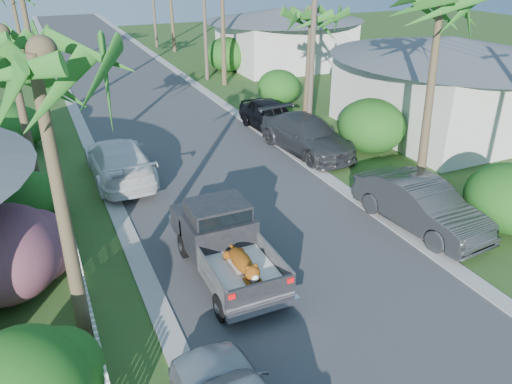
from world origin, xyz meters
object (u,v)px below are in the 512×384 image
pickup_truck (222,238)px  palm_l_a (32,55)px  house_right_far (284,39)px  palm_r_b (311,12)px  parked_car_rn (420,205)px  utility_pole_c (205,14)px  utility_pole_b (312,49)px  palm_l_b (6,33)px  parked_car_rf (271,116)px  parked_car_lf (119,160)px  house_right_near (445,89)px  parked_car_rm (306,135)px

pickup_truck → palm_l_a: 7.46m
pickup_truck → house_right_far: 29.37m
palm_r_b → parked_car_rn: bearing=-98.5°
palm_l_a → utility_pole_c: size_ratio=0.91×
utility_pole_b → palm_l_b: bearing=-175.4°
parked_car_rf → parked_car_lf: bearing=-163.1°
palm_r_b → palm_l_a: bearing=-136.8°
parked_car_rn → parked_car_lf: size_ratio=0.89×
house_right_far → utility_pole_c: 8.06m
house_right_far → palm_l_b: bearing=-137.7°
pickup_truck → parked_car_rf: bearing=57.6°
parked_car_rf → parked_car_lf: (-8.40, -2.91, 0.02)m
pickup_truck → house_right_near: 16.71m
parked_car_lf → parked_car_rf: bearing=-161.0°
utility_pole_b → utility_pole_c: same height
parked_car_rf → palm_l_a: (-11.00, -12.52, 6.12)m
parked_car_lf → utility_pole_c: size_ratio=0.63×
parked_car_rm → palm_l_a: palm_l_a is taller
palm_l_b → house_right_far: size_ratio=0.82×
parked_car_lf → house_right_far: bearing=-133.8°
pickup_truck → parked_car_rn: pickup_truck is taller
pickup_truck → parked_car_rf: 12.71m
parked_car_rn → parked_car_rf: parked_car_rn is taller
parked_car_rm → parked_car_rf: 3.38m
palm_r_b → utility_pole_c: size_ratio=0.80×
palm_r_b → palm_l_b: bearing=-167.4°
parked_car_rn → palm_r_b: (1.60, 10.69, 5.11)m
parked_car_rn → utility_pole_b: (0.60, 8.69, 3.76)m
parked_car_rm → pickup_truck: bearing=-140.2°
parked_car_rm → palm_l_a: size_ratio=0.69×
parked_car_rf → house_right_near: (8.20, -3.52, 1.41)m
parked_car_rf → house_right_far: (8.20, 14.48, 1.31)m
parked_car_rm → palm_r_b: (1.60, 2.86, 5.13)m
house_right_far → utility_pole_b: size_ratio=1.00×
palm_l_b → house_right_far: (19.80, 18.00, -4.03)m
parked_car_rm → house_right_near: 8.12m
parked_car_rf → utility_pole_c: utility_pole_c is taller
palm_l_a → palm_l_b: 9.05m
parked_car_rm → house_right_far: house_right_far is taller
palm_r_b → house_right_near: palm_r_b is taller
parked_car_rn → palm_r_b: bearing=75.9°
house_right_far → utility_pole_b: (-7.40, -17.00, 2.48)m
parked_car_lf → palm_l_a: palm_l_a is taller
palm_r_b → utility_pole_c: (-1.00, 13.00, -1.35)m
parked_car_rf → pickup_truck: bearing=-124.7°
pickup_truck → palm_l_a: bearing=-156.8°
house_right_far → parked_car_rn: bearing=-107.3°
parked_car_rn → utility_pole_c: size_ratio=0.57×
parked_car_rn → utility_pole_c: bearing=82.9°
palm_r_b → parked_car_lf: bearing=-166.8°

